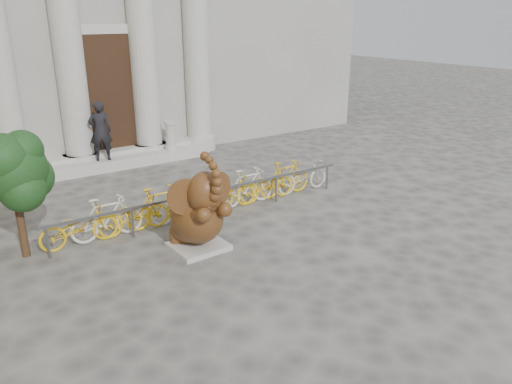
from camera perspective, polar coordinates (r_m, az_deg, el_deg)
ground at (r=9.68m, az=4.84°, el=-10.15°), size 80.00×80.00×0.00m
entrance_steps at (r=17.36m, az=-15.12°, el=3.57°), size 6.00×1.20×0.36m
elephant_statue at (r=10.60m, az=-6.64°, el=-2.53°), size 1.51×1.68×2.25m
bike_rack at (r=12.55m, az=-5.79°, el=-0.46°), size 8.11×0.53×1.00m
tree at (r=10.99m, az=-25.96°, el=2.17°), size 1.55×1.41×2.68m
pedestrian at (r=16.59m, az=-17.38°, el=6.68°), size 0.79×0.62×1.91m
balustrade_post at (r=17.53m, az=-9.78°, el=6.28°), size 0.40×0.40×0.99m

